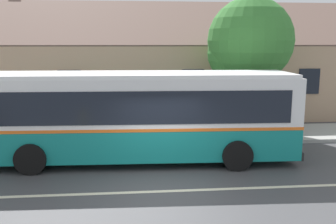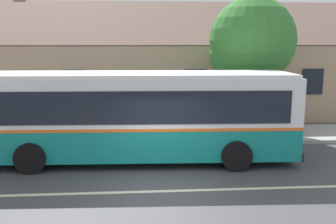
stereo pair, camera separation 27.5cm
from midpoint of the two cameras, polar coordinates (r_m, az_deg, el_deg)
ground_plane at (r=10.69m, az=-0.28°, el=-11.99°), size 300.00×300.00×0.00m
sidewalk_far at (r=16.36m, az=-1.72°, el=-3.70°), size 60.00×3.00×0.15m
lane_divider_stripe at (r=10.68m, az=-0.28°, el=-11.97°), size 60.00×0.16×0.01m
community_building at (r=23.75m, az=-4.61°, el=5.67°), size 26.33×10.71×7.62m
transit_bus at (r=12.98m, az=-5.13°, el=-0.31°), size 11.40×3.05×3.09m
bench_down_street at (r=16.43m, az=-12.93°, el=-2.12°), size 1.83×0.51×0.94m
street_tree_primary at (r=17.21m, az=12.70°, el=10.13°), size 3.81×3.81×6.09m
bus_stop_sign at (r=16.45m, az=19.72°, el=1.32°), size 0.36×0.07×2.40m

